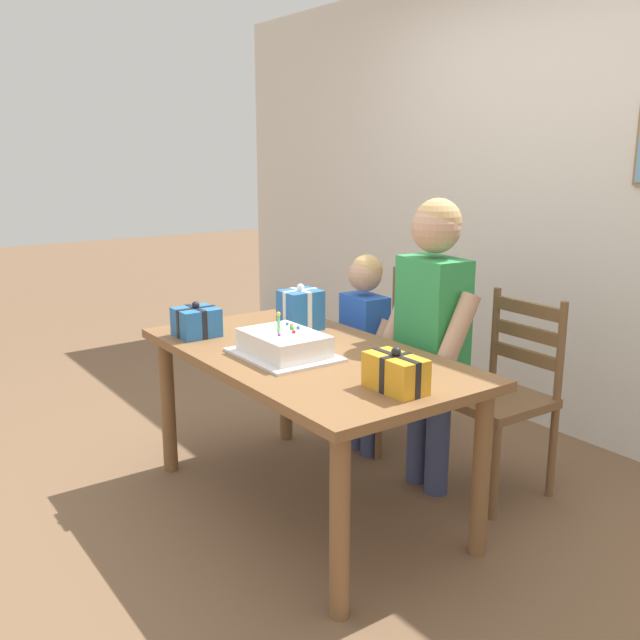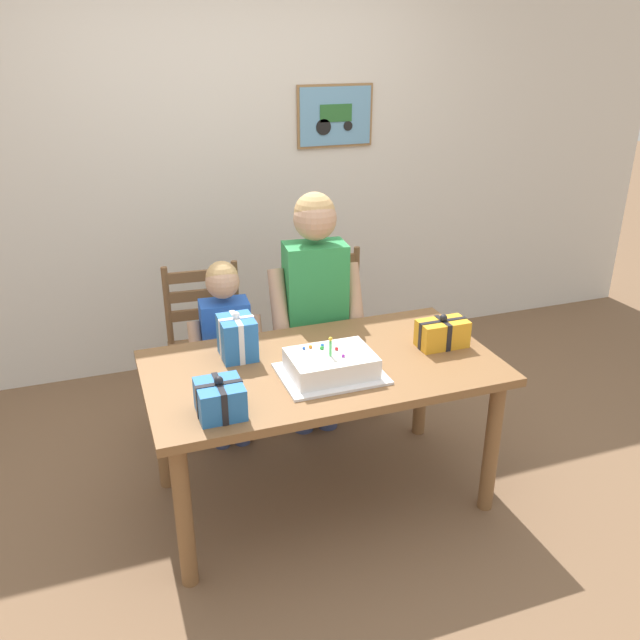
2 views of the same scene
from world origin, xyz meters
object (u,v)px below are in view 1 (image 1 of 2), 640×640
chair_right (502,394)px  child_younger (364,335)px  birthday_cake (284,345)px  gift_box_red_large (396,373)px  gift_box_corner_small (196,322)px  gift_box_beside_cake (301,310)px  dining_table (306,373)px  child_older (432,317)px  chair_left (394,356)px

chair_right → child_younger: (-0.69, -0.26, 0.17)m
birthday_cake → gift_box_red_large: size_ratio=1.85×
child_younger → gift_box_corner_small: bearing=-103.3°
gift_box_beside_cake → gift_box_corner_small: size_ratio=1.19×
dining_table → chair_right: 0.93m
dining_table → child_older: (0.17, 0.57, 0.20)m
chair_left → child_older: child_older is taller
gift_box_beside_cake → child_older: bearing=36.5°
chair_right → gift_box_corner_small: bearing=-129.2°
birthday_cake → child_younger: 0.77m
gift_box_beside_cake → chair_right: (0.71, 0.63, -0.35)m
gift_box_corner_small → child_younger: size_ratio=0.18×
gift_box_corner_small → chair_right: chair_right is taller
dining_table → gift_box_beside_cake: size_ratio=6.96×
chair_right → gift_box_beside_cake: bearing=-138.5°
chair_right → child_younger: size_ratio=0.87×
birthday_cake → chair_left: size_ratio=0.48×
gift_box_corner_small → gift_box_beside_cake: bearing=69.0°
gift_box_beside_cake → gift_box_red_large: bearing=-13.0°
birthday_cake → chair_left: (-0.37, 0.94, -0.30)m
gift_box_beside_cake → chair_right: bearing=41.5°
dining_table → gift_box_corner_small: (-0.51, -0.26, 0.16)m
birthday_cake → chair_left: 1.06m
birthday_cake → gift_box_beside_cake: size_ratio=1.96×
gift_box_red_large → chair_left: (-0.96, 0.85, -0.32)m
child_older → gift_box_beside_cake: bearing=-143.5°
dining_table → gift_box_corner_small: 0.60m
gift_box_corner_small → birthday_cake: bearing=16.4°
chair_right → child_older: child_older is taller
dining_table → gift_box_red_large: bearing=-1.4°
dining_table → gift_box_beside_cake: (-0.34, 0.20, 0.19)m
birthday_cake → child_older: bearing=76.1°
dining_table → child_older: 0.63m
gift_box_red_large → gift_box_corner_small: (-1.11, -0.25, 0.00)m
chair_left → birthday_cake: bearing=-68.5°
dining_table → gift_box_corner_small: gift_box_corner_small is taller
child_younger → gift_box_beside_cake: bearing=-93.1°
dining_table → gift_box_corner_small: size_ratio=8.29×
gift_box_corner_small → chair_right: bearing=50.8°
gift_box_red_large → child_older: 0.73m
birthday_cake → child_younger: child_younger is taller
chair_right → child_older: size_ratio=0.68×
gift_box_corner_small → child_younger: bearing=76.7°
gift_box_red_large → child_older: (-0.42, 0.59, 0.04)m
dining_table → chair_right: bearing=65.7°
birthday_cake → gift_box_corner_small: (-0.51, -0.15, 0.02)m
gift_box_red_large → gift_box_corner_small: 1.13m
chair_left → chair_right: same height
gift_box_red_large → chair_right: bearing=104.4°
chair_right → gift_box_red_large: bearing=-75.6°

